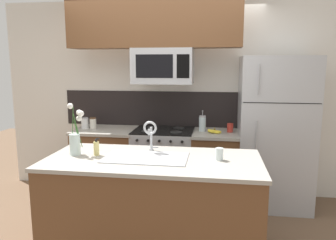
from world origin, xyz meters
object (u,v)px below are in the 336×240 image
at_px(microwave, 163,66).
at_px(dish_soap_bottle, 96,148).
at_px(spare_glass, 219,154).
at_px(refrigerator, 274,133).
at_px(storage_jar_medium, 93,123).
at_px(stove_range, 164,164).
at_px(storage_jar_tall, 85,123).
at_px(banana_bunch, 214,132).
at_px(french_press, 202,123).
at_px(flower_vase, 76,139).
at_px(coffee_tin, 230,128).
at_px(sink_faucet, 150,132).

xyz_separation_m(microwave, dish_soap_bottle, (-0.44, -1.21, -0.75)).
bearing_deg(spare_glass, refrigerator, 61.26).
bearing_deg(spare_glass, storage_jar_medium, 143.51).
bearing_deg(spare_glass, microwave, 120.39).
bearing_deg(spare_glass, stove_range, 119.96).
distance_m(microwave, storage_jar_tall, 1.30).
xyz_separation_m(dish_soap_bottle, spare_glass, (1.14, 0.01, -0.01)).
distance_m(banana_bunch, dish_soap_bottle, 1.60).
bearing_deg(dish_soap_bottle, stove_range, 70.48).
distance_m(microwave, french_press, 0.88).
distance_m(refrigerator, spare_glass, 1.41).
height_order(storage_jar_medium, flower_vase, flower_vase).
height_order(stove_range, storage_jar_tall, storage_jar_tall).
bearing_deg(coffee_tin, refrigerator, -3.22).
distance_m(dish_soap_bottle, flower_vase, 0.22).
relative_size(storage_jar_medium, coffee_tin, 1.35).
xyz_separation_m(refrigerator, banana_bunch, (-0.73, -0.08, 0.01)).
relative_size(refrigerator, banana_bunch, 9.80).
relative_size(stove_range, sink_faucet, 3.04).
relative_size(microwave, coffee_tin, 6.77).
xyz_separation_m(french_press, flower_vase, (-1.13, -1.30, 0.05)).
distance_m(coffee_tin, dish_soap_bottle, 1.81).
bearing_deg(microwave, storage_jar_tall, 178.53).
xyz_separation_m(microwave, sink_faucet, (0.04, -1.01, -0.62)).
bearing_deg(storage_jar_tall, banana_bunch, -2.27).
relative_size(coffee_tin, dish_soap_bottle, 0.67).
bearing_deg(banana_bunch, french_press, 142.16).
distance_m(storage_jar_medium, flower_vase, 1.28).
distance_m(storage_jar_tall, french_press, 1.56).
relative_size(sink_faucet, flower_vase, 0.63).
distance_m(french_press, spare_glass, 1.29).
xyz_separation_m(coffee_tin, sink_faucet, (-0.80, -1.08, 0.14)).
bearing_deg(french_press, banana_bunch, -37.84).
xyz_separation_m(refrigerator, storage_jar_tall, (-2.44, -0.01, 0.06)).
xyz_separation_m(sink_faucet, flower_vase, (-0.68, -0.20, -0.04)).
bearing_deg(storage_jar_medium, stove_range, -0.34).
xyz_separation_m(stove_range, sink_faucet, (0.04, -1.03, 0.65)).
height_order(refrigerator, storage_jar_medium, refrigerator).
xyz_separation_m(banana_bunch, flower_vase, (-1.29, -1.17, 0.13)).
bearing_deg(storage_jar_medium, refrigerator, 0.35).
height_order(stove_range, banana_bunch, banana_bunch).
relative_size(stove_range, dish_soap_bottle, 5.64).
height_order(refrigerator, flower_vase, refrigerator).
bearing_deg(coffee_tin, banana_bunch, -150.06).
relative_size(storage_jar_medium, spare_glass, 1.36).
distance_m(stove_range, french_press, 0.74).
distance_m(refrigerator, coffee_tin, 0.54).
xyz_separation_m(storage_jar_medium, coffee_tin, (1.79, 0.04, -0.02)).
bearing_deg(refrigerator, banana_bunch, -173.62).
height_order(stove_range, microwave, microwave).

